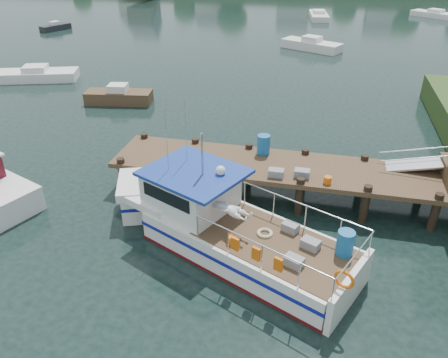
% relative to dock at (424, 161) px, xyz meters
% --- Properties ---
extents(ground_plane, '(160.00, 160.00, 0.00)m').
position_rel_dock_xyz_m(ground_plane, '(-6.51, -0.01, -2.24)').
color(ground_plane, black).
extents(dock, '(16.60, 3.00, 4.78)m').
position_rel_dock_xyz_m(dock, '(0.00, 0.00, 0.00)').
color(dock, '#493623').
rests_on(dock, ground).
extents(lobster_boat, '(9.87, 6.32, 4.95)m').
position_rel_dock_xyz_m(lobster_boat, '(-7.14, -3.93, -1.34)').
color(lobster_boat, silver).
rests_on(lobster_boat, ground).
extents(moored_rowboat, '(4.45, 2.11, 1.24)m').
position_rel_dock_xyz_m(moored_rowboat, '(-17.02, 9.02, -1.78)').
color(moored_rowboat, '#493623').
rests_on(moored_rowboat, ground).
extents(moored_far, '(6.02, 5.34, 1.03)m').
position_rel_dock_xyz_m(moored_far, '(9.16, 48.24, -1.86)').
color(moored_far, silver).
rests_on(moored_far, ground).
extents(moored_a, '(6.29, 3.76, 1.10)m').
position_rel_dock_xyz_m(moored_a, '(-25.24, 12.28, -1.83)').
color(moored_a, silver).
rests_on(moored_a, ground).
extents(moored_b, '(5.93, 4.17, 1.25)m').
position_rel_dock_xyz_m(moored_b, '(-5.55, 26.74, -1.78)').
color(moored_b, silver).
rests_on(moored_b, ground).
extents(moored_d, '(2.86, 6.37, 1.05)m').
position_rel_dock_xyz_m(moored_d, '(-5.58, 44.00, -1.85)').
color(moored_d, silver).
rests_on(moored_d, ground).
extents(moored_e, '(2.45, 3.64, 0.96)m').
position_rel_dock_xyz_m(moored_e, '(-34.35, 29.64, -1.89)').
color(moored_e, black).
rests_on(moored_e, ground).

